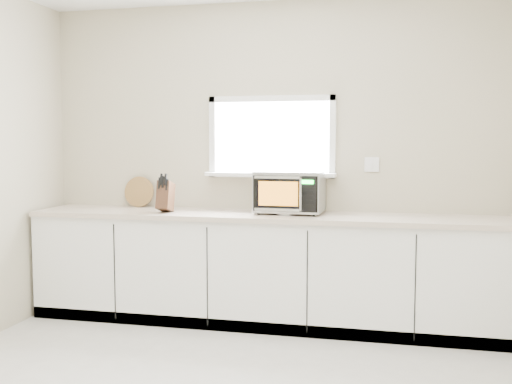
% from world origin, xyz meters
% --- Properties ---
extents(back_wall, '(4.00, 0.17, 2.70)m').
position_xyz_m(back_wall, '(0.00, 2.00, 1.36)').
color(back_wall, beige).
rests_on(back_wall, ground).
extents(cabinets, '(3.92, 0.60, 0.88)m').
position_xyz_m(cabinets, '(0.00, 1.70, 0.44)').
color(cabinets, white).
rests_on(cabinets, ground).
extents(countertop, '(3.92, 0.64, 0.04)m').
position_xyz_m(countertop, '(0.00, 1.69, 0.90)').
color(countertop, beige).
rests_on(countertop, cabinets).
extents(microwave, '(0.55, 0.46, 0.35)m').
position_xyz_m(microwave, '(0.20, 1.78, 1.10)').
color(microwave, black).
rests_on(microwave, countertop).
extents(knife_block, '(0.12, 0.23, 0.33)m').
position_xyz_m(knife_block, '(-0.82, 1.60, 1.06)').
color(knife_block, '#4F2F1C').
rests_on(knife_block, countertop).
extents(cutting_board, '(0.28, 0.07, 0.27)m').
position_xyz_m(cutting_board, '(-1.21, 1.94, 1.06)').
color(cutting_board, olive).
rests_on(cutting_board, countertop).
extents(coffee_grinder, '(0.17, 0.17, 0.24)m').
position_xyz_m(coffee_grinder, '(0.18, 1.66, 1.04)').
color(coffee_grinder, '#ABADB2').
rests_on(coffee_grinder, countertop).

